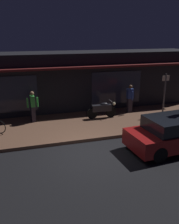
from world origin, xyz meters
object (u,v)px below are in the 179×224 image
(sign_post, at_px, (165,92))
(parked_car_near, at_px, (175,133))
(motorcycle, at_px, (102,109))
(person_photographer, at_px, (33,106))
(person_bystander, at_px, (130,98))

(sign_post, height_order, parked_car_near, sign_post)
(motorcycle, height_order, sign_post, sign_post)
(motorcycle, relative_size, person_photographer, 1.02)
(person_photographer, xyz_separation_m, sign_post, (7.34, -0.93, 0.48))
(person_bystander, xyz_separation_m, sign_post, (1.66, -0.99, 0.48))
(motorcycle, height_order, person_bystander, person_bystander)
(sign_post, bearing_deg, person_bystander, 149.20)
(person_bystander, distance_m, parked_car_near, 4.75)
(motorcycle, height_order, person_photographer, person_photographer)
(motorcycle, distance_m, person_bystander, 2.04)
(person_photographer, bearing_deg, parked_car_near, -40.43)
(person_bystander, bearing_deg, person_photographer, -179.41)
(person_photographer, height_order, sign_post, sign_post)
(person_bystander, xyz_separation_m, parked_car_near, (-0.19, -4.73, -0.32))
(person_bystander, height_order, sign_post, sign_post)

